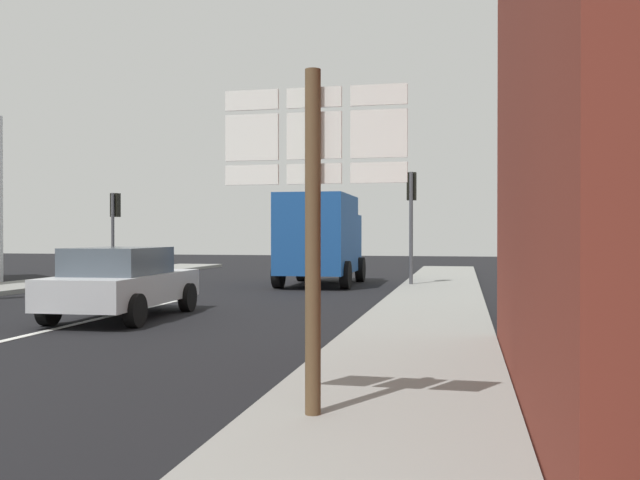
% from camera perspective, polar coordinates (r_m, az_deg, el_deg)
% --- Properties ---
extents(ground_plane, '(80.00, 80.00, 0.00)m').
position_cam_1_polar(ground_plane, '(16.32, -14.82, -5.65)').
color(ground_plane, black).
extents(sidewalk_right, '(2.45, 44.00, 0.14)m').
position_cam_1_polar(sidewalk_right, '(12.62, 8.70, -7.13)').
color(sidewalk_right, gray).
rests_on(sidewalk_right, ground).
extents(lane_centre_stripe, '(0.16, 12.00, 0.01)m').
position_cam_1_polar(lane_centre_stripe, '(12.90, -22.91, -7.28)').
color(lane_centre_stripe, silver).
rests_on(lane_centre_stripe, ground).
extents(sedan_far, '(2.10, 4.27, 1.47)m').
position_cam_1_polar(sedan_far, '(14.59, -16.31, -3.39)').
color(sedan_far, '#B7BABF').
rests_on(sedan_far, ground).
extents(delivery_truck, '(2.53, 5.02, 3.05)m').
position_cam_1_polar(delivery_truck, '(23.04, 0.06, 0.26)').
color(delivery_truck, '#19478C').
rests_on(delivery_truck, ground).
extents(route_sign_post, '(1.66, 0.14, 3.20)m').
position_cam_1_polar(route_sign_post, '(6.02, -0.56, 3.00)').
color(route_sign_post, brown).
rests_on(route_sign_post, ground).
extents(traffic_light_far_right, '(0.30, 0.49, 3.75)m').
position_cam_1_polar(traffic_light_far_right, '(22.09, 7.71, 3.16)').
color(traffic_light_far_right, '#47474C').
rests_on(traffic_light_far_right, ground).
extents(traffic_light_far_left, '(0.30, 0.49, 3.31)m').
position_cam_1_polar(traffic_light_far_left, '(26.92, -16.91, 1.97)').
color(traffic_light_far_left, '#47474C').
rests_on(traffic_light_far_left, ground).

